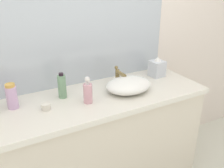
{
  "coord_description": "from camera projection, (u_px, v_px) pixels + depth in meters",
  "views": [
    {
      "loc": [
        -0.63,
        -1.04,
        1.66
      ],
      "look_at": [
        0.14,
        0.39,
        0.95
      ],
      "focal_mm": 40.2,
      "sensor_mm": 36.0,
      "label": 1
    }
  ],
  "objects": [
    {
      "name": "bathroom_wall_rear",
      "position": [
        73.0,
        28.0,
        1.84
      ],
      "size": [
        6.0,
        0.06,
        2.6
      ],
      "primitive_type": "cube",
      "color": "silver",
      "rests_on": "ground"
    },
    {
      "name": "candle_jar",
      "position": [
        46.0,
        107.0,
        1.59
      ],
      "size": [
        0.06,
        0.06,
        0.04
      ],
      "primitive_type": "cylinder",
      "color": "silver",
      "rests_on": "vanity_counter"
    },
    {
      "name": "spray_can",
      "position": [
        12.0,
        96.0,
        1.59
      ],
      "size": [
        0.07,
        0.07,
        0.17
      ],
      "color": "#D0A8D4",
      "rests_on": "vanity_counter"
    },
    {
      "name": "wall_mirror_panel",
      "position": [
        76.0,
        21.0,
        1.8
      ],
      "size": [
        1.53,
        0.01,
        0.97
      ],
      "primitive_type": "cube",
      "color": "#B2BCC6",
      "rests_on": "vanity_counter"
    },
    {
      "name": "sink_basin",
      "position": [
        129.0,
        85.0,
        1.83
      ],
      "size": [
        0.34,
        0.27,
        0.1
      ],
      "primitive_type": "ellipsoid",
      "color": "white",
      "rests_on": "vanity_counter"
    },
    {
      "name": "lotion_bottle",
      "position": [
        62.0,
        86.0,
        1.72
      ],
      "size": [
        0.06,
        0.06,
        0.18
      ],
      "color": "gray",
      "rests_on": "vanity_counter"
    },
    {
      "name": "faucet",
      "position": [
        119.0,
        75.0,
        1.93
      ],
      "size": [
        0.03,
        0.15,
        0.14
      ],
      "color": "olive",
      "rests_on": "vanity_counter"
    },
    {
      "name": "tissue_box",
      "position": [
        157.0,
        68.0,
        2.1
      ],
      "size": [
        0.12,
        0.12,
        0.17
      ],
      "color": "silver",
      "rests_on": "vanity_counter"
    },
    {
      "name": "vanity_counter",
      "position": [
        96.0,
        147.0,
        1.94
      ],
      "size": [
        1.66,
        0.57,
        0.87
      ],
      "color": "beige",
      "rests_on": "ground"
    },
    {
      "name": "soap_dispenser",
      "position": [
        88.0,
        92.0,
        1.66
      ],
      "size": [
        0.06,
        0.06,
        0.19
      ],
      "color": "#D69AA7",
      "rests_on": "vanity_counter"
    }
  ]
}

